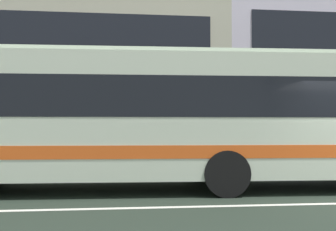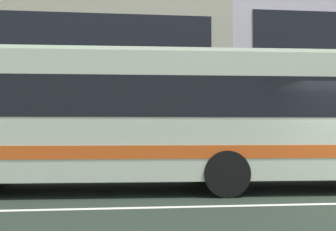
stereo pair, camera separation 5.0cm
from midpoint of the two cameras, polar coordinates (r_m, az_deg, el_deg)
name	(u,v)px [view 1 (the left image)]	position (r m, az deg, el deg)	size (l,w,h in m)	color
transit_bus	(185,115)	(9.58, 2.35, 0.02)	(12.10, 3.04, 3.24)	beige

